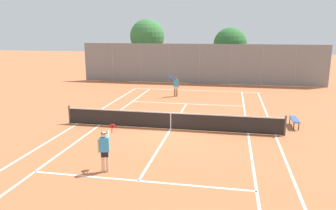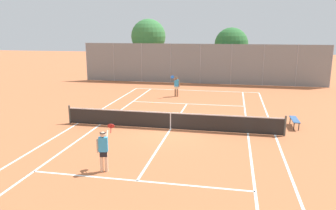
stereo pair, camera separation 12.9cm
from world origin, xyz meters
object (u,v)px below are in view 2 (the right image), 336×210
Objects in this scene: courtside_bench at (295,120)px; tree_behind_right at (232,45)px; loose_tennis_ball_3 at (174,116)px; loose_tennis_ball_0 at (152,103)px; loose_tennis_ball_2 at (228,116)px; player_near_side at (104,148)px; tree_behind_left at (149,38)px; loose_tennis_ball_1 at (220,117)px; tennis_net at (171,120)px; loose_tennis_ball_4 at (154,90)px; player_far_left at (176,85)px.

tree_behind_right reaches higher than courtside_bench.
loose_tennis_ball_0 is at bearing 122.69° from loose_tennis_ball_3.
player_near_side is at bearing -115.96° from loose_tennis_ball_2.
player_near_side is 12.04m from loose_tennis_ball_0.
loose_tennis_ball_1 is at bearing -61.53° from tree_behind_left.
tennis_net is at bearing -99.09° from tree_behind_right.
tree_behind_right is at bearing -2.90° from tree_behind_left.
loose_tennis_ball_0 is at bearing -77.95° from loose_tennis_ball_4.
tennis_net reaches higher than loose_tennis_ball_3.
tree_behind_right reaches higher than loose_tennis_ball_1.
player_far_left is 3.53m from loose_tennis_ball_4.
tree_behind_left reaches higher than tennis_net.
loose_tennis_ball_0 is at bearing -74.60° from tree_behind_left.
tennis_net is 181.82× the size of loose_tennis_ball_0.
loose_tennis_ball_4 is at bearing 130.14° from loose_tennis_ball_2.
courtside_bench is at bearing 42.95° from player_near_side.
player_far_left is 0.32× the size of tree_behind_right.
loose_tennis_ball_3 is (0.93, -6.34, -0.89)m from player_far_left.
courtside_bench is (10.37, -9.60, 0.38)m from loose_tennis_ball_4.
tennis_net is at bearing -83.35° from loose_tennis_ball_3.
tree_behind_right is (5.51, 12.44, 3.68)m from loose_tennis_ball_0.
loose_tennis_ball_2 and loose_tennis_ball_3 have the same top height.
tree_behind_right is (-3.74, 16.78, 3.31)m from courtside_bench.
loose_tennis_ball_0 is 4.14m from loose_tennis_ball_3.
player_far_left reaches higher than tennis_net.
loose_tennis_ball_0 and loose_tennis_ball_4 have the same top height.
player_far_left is 7.06m from loose_tennis_ball_2.
loose_tennis_ball_2 is at bearing -52.42° from player_far_left.
loose_tennis_ball_1 is 10.38m from loose_tennis_ball_4.
loose_tennis_ball_2 is 1.00× the size of loose_tennis_ball_3.
tree_behind_left is (-6.09, 19.00, 3.95)m from tennis_net.
loose_tennis_ball_1 is 0.01× the size of tree_behind_left.
tree_behind_right is (0.41, 15.50, 3.68)m from loose_tennis_ball_1.
loose_tennis_ball_1 is at bearing -91.52° from tree_behind_right.
player_near_side is 26.88× the size of loose_tennis_ball_3.
courtside_bench is (7.02, -0.86, 0.38)m from loose_tennis_ball_3.
player_far_left is at bearing 97.83° from tennis_net.
loose_tennis_ball_0 is at bearing -114.70° from player_far_left.
loose_tennis_ball_1 is 0.04× the size of courtside_bench.
loose_tennis_ball_4 is at bearing 107.89° from tennis_net.
loose_tennis_ball_4 is at bearing 135.39° from player_far_left.
tree_behind_right is at bearing 88.48° from loose_tennis_ball_1.
loose_tennis_ball_4 is at bearing -72.37° from tree_behind_left.
player_far_left is 1.18× the size of courtside_bench.
tree_behind_right is (2.97, 18.54, 3.21)m from tennis_net.
player_far_left is 26.88× the size of loose_tennis_ball_0.
loose_tennis_ball_2 is at bearing -59.64° from tree_behind_left.
loose_tennis_ball_0 is at bearing -113.89° from tree_behind_right.
loose_tennis_ball_0 is 1.00× the size of loose_tennis_ball_1.
tree_behind_right is (3.27, 15.93, 3.68)m from loose_tennis_ball_3.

